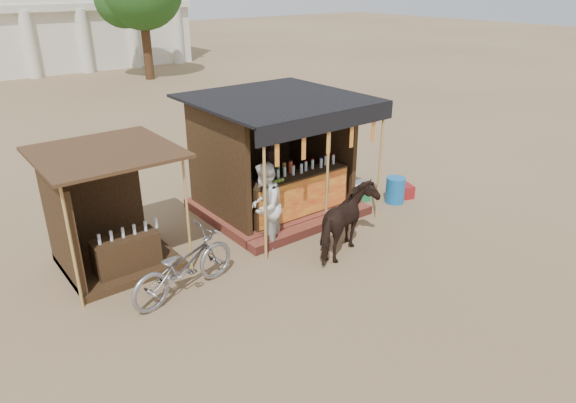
# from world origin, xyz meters

# --- Properties ---
(ground) EXTENTS (120.00, 120.00, 0.00)m
(ground) POSITION_xyz_m (0.00, 0.00, 0.00)
(ground) COLOR #846B4C
(ground) RESTS_ON ground
(main_stall) EXTENTS (3.60, 3.61, 2.78)m
(main_stall) POSITION_xyz_m (1.00, 3.36, 1.02)
(main_stall) COLOR brown
(main_stall) RESTS_ON ground
(secondary_stall) EXTENTS (2.40, 2.40, 2.38)m
(secondary_stall) POSITION_xyz_m (-3.17, 3.24, 0.85)
(secondary_stall) COLOR #392814
(secondary_stall) RESTS_ON ground
(cow) EXTENTS (1.86, 1.38, 1.43)m
(cow) POSITION_xyz_m (0.84, 0.72, 0.71)
(cow) COLOR black
(cow) RESTS_ON ground
(motorbike) EXTENTS (2.27, 1.15, 1.14)m
(motorbike) POSITION_xyz_m (-2.44, 1.46, 0.57)
(motorbike) COLOR gray
(motorbike) RESTS_ON ground
(bystander) EXTENTS (1.15, 1.12, 1.86)m
(bystander) POSITION_xyz_m (-0.29, 2.00, 0.93)
(bystander) COLOR silver
(bystander) RESTS_ON ground
(blue_barrel) EXTENTS (0.57, 0.57, 0.65)m
(blue_barrel) POSITION_xyz_m (3.66, 1.92, 0.33)
(blue_barrel) COLOR #155DA4
(blue_barrel) RESTS_ON ground
(red_crate) EXTENTS (0.54, 0.55, 0.33)m
(red_crate) POSITION_xyz_m (4.08, 2.00, 0.17)
(red_crate) COLOR maroon
(red_crate) RESTS_ON ground
(cooler) EXTENTS (0.72, 0.58, 0.46)m
(cooler) POSITION_xyz_m (2.97, 2.60, 0.23)
(cooler) COLOR #1B7B3A
(cooler) RESTS_ON ground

